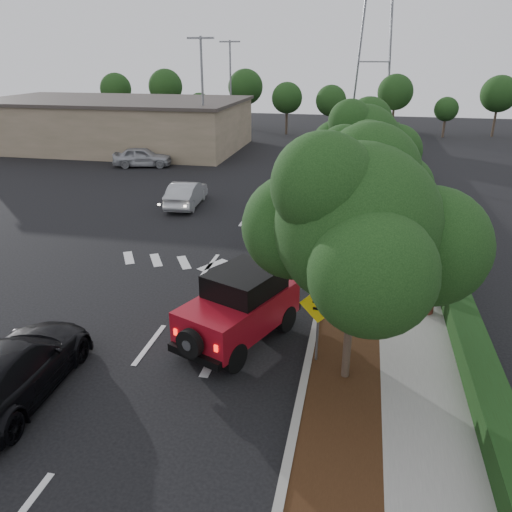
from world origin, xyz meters
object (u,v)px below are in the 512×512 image
(red_jeep, at_px, (243,305))
(black_suv_oncoming, at_px, (12,370))
(speed_hump_sign, at_px, (318,315))
(silver_suv_ahead, at_px, (305,217))

(red_jeep, distance_m, black_suv_oncoming, 6.15)
(speed_hump_sign, bearing_deg, red_jeep, 165.21)
(speed_hump_sign, bearing_deg, black_suv_oncoming, -150.71)
(silver_suv_ahead, relative_size, black_suv_oncoming, 1.11)
(black_suv_oncoming, xyz_separation_m, speed_hump_sign, (7.07, 2.90, 0.76))
(silver_suv_ahead, relative_size, speed_hump_sign, 2.61)
(silver_suv_ahead, xyz_separation_m, speed_hump_sign, (1.60, -10.55, 0.72))
(red_jeep, xyz_separation_m, speed_hump_sign, (2.23, -0.89, 0.43))
(black_suv_oncoming, distance_m, speed_hump_sign, 7.68)
(red_jeep, distance_m, speed_hump_sign, 2.44)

